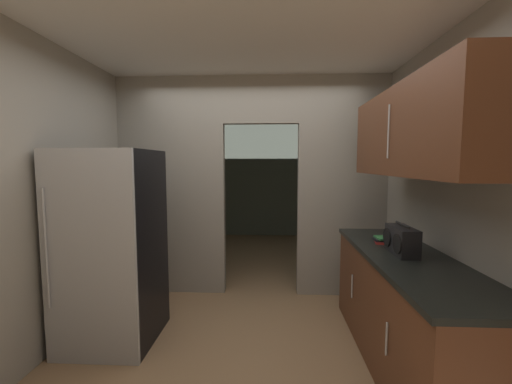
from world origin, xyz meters
TOP-DOWN VIEW (x-y plane):
  - ground at (0.00, 0.00)m, footprint 20.00×20.00m
  - kitchen_overhead_slab at (0.00, 0.42)m, footprint 3.61×6.79m
  - kitchen_partition at (-0.03, 1.40)m, footprint 3.21×0.12m
  - adjoining_room_shell at (0.00, 3.53)m, footprint 3.21×3.25m
  - refrigerator at (-1.18, 0.27)m, footprint 0.75×0.79m
  - lower_cabinet_run at (1.29, -0.00)m, footprint 0.62×2.01m
  - upper_cabinet_counterside at (1.29, -0.00)m, footprint 0.36×1.81m
  - boombox at (1.26, 0.05)m, footprint 0.16×0.36m
  - book_stack at (1.23, 0.39)m, footprint 0.15×0.18m

SIDE VIEW (x-z plane):
  - ground at x=0.00m, z-range 0.00..0.00m
  - lower_cabinet_run at x=1.29m, z-range 0.00..0.89m
  - refrigerator at x=-1.18m, z-range 0.00..1.72m
  - book_stack at x=1.23m, z-range 0.89..0.94m
  - boombox at x=1.26m, z-range 0.88..1.12m
  - adjoining_room_shell at x=0.00m, z-range 0.00..2.62m
  - kitchen_partition at x=-0.03m, z-range 0.08..2.70m
  - upper_cabinet_counterside at x=1.29m, z-range 1.51..2.17m
  - kitchen_overhead_slab at x=0.00m, z-range 2.62..2.68m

